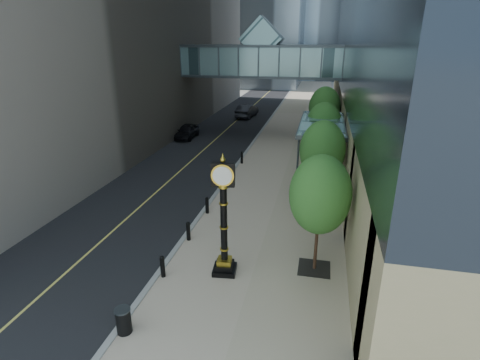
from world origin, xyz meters
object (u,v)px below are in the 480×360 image
object	(u,v)px
street_clock	(224,225)
car_near	(187,131)
car_far	(247,111)
pedestrian	(331,196)
trash_bin	(124,321)

from	to	relation	value
street_clock	car_near	xyz separation A→B (m)	(-9.78, 22.23, -1.60)
street_clock	car_far	world-z (taller)	street_clock
car_far	car_near	bearing A→B (deg)	79.12
street_clock	pedestrian	size ratio (longest dim) A/B	3.03
pedestrian	car_far	size ratio (longest dim) A/B	0.35
trash_bin	car_far	bearing A→B (deg)	95.15
street_clock	trash_bin	bearing A→B (deg)	-126.92
car_near	car_far	xyz separation A→B (m)	(3.81, 12.25, 0.11)
pedestrian	car_near	xyz separation A→B (m)	(-14.32, 14.73, -0.19)
pedestrian	car_near	distance (m)	20.55
pedestrian	trash_bin	bearing A→B (deg)	43.05
street_clock	car_far	bearing A→B (deg)	93.40
trash_bin	street_clock	bearing A→B (deg)	59.51
car_near	car_far	world-z (taller)	car_far
street_clock	car_far	xyz separation A→B (m)	(-5.97, 34.49, -1.49)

